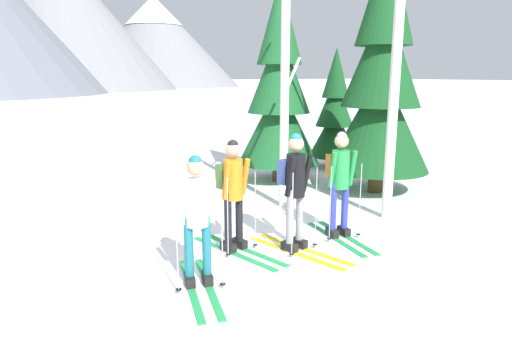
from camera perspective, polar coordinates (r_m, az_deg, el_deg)
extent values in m
plane|color=white|center=(6.86, 0.14, -9.20)|extent=(400.00, 400.00, 0.00)
cube|color=green|center=(5.88, -5.86, -13.11)|extent=(0.58, 1.67, 0.02)
cube|color=green|center=(5.85, -8.04, -13.31)|extent=(0.58, 1.67, 0.02)
cube|color=black|center=(5.94, -6.04, -12.09)|extent=(0.18, 0.28, 0.12)
cylinder|color=#1E6B7A|center=(5.77, -6.14, -8.21)|extent=(0.11, 0.11, 0.78)
cube|color=black|center=(5.91, -8.19, -12.28)|extent=(0.18, 0.28, 0.12)
cylinder|color=#1E6B7A|center=(5.74, -8.33, -8.38)|extent=(0.11, 0.11, 0.78)
cylinder|color=white|center=(5.58, -7.40, -2.88)|extent=(0.28, 0.28, 0.59)
sphere|color=tan|center=(5.48, -7.53, 1.47)|extent=(0.21, 0.21, 0.21)
sphere|color=#1E6B7A|center=(5.46, -7.54, 2.12)|extent=(0.16, 0.16, 0.16)
cylinder|color=white|center=(5.54, -5.47, -2.75)|extent=(0.13, 0.21, 0.56)
cylinder|color=white|center=(5.49, -9.17, -3.00)|extent=(0.13, 0.21, 0.56)
cylinder|color=#A5A5AD|center=(5.60, -4.22, -7.99)|extent=(0.02, 0.02, 1.17)
cylinder|color=black|center=(5.81, -4.13, -12.85)|extent=(0.07, 0.07, 0.01)
cylinder|color=#A5A5AD|center=(5.53, -9.77, -8.43)|extent=(0.02, 0.02, 1.17)
cylinder|color=black|center=(5.74, -9.57, -13.34)|extent=(0.07, 0.07, 0.01)
cube|color=#384C99|center=(5.73, -7.65, -2.15)|extent=(0.30, 0.23, 0.36)
cube|color=green|center=(6.99, -1.51, -8.69)|extent=(0.46, 1.77, 0.02)
cube|color=green|center=(6.86, -2.88, -9.15)|extent=(0.46, 1.77, 0.02)
cube|color=black|center=(7.04, -2.08, -7.94)|extent=(0.16, 0.28, 0.12)
cylinder|color=black|center=(6.89, -2.11, -4.55)|extent=(0.11, 0.11, 0.79)
cube|color=black|center=(6.90, -3.44, -8.38)|extent=(0.16, 0.28, 0.12)
cylinder|color=black|center=(6.75, -3.49, -4.93)|extent=(0.11, 0.11, 0.79)
cylinder|color=orange|center=(6.67, -2.85, -0.05)|extent=(0.28, 0.28, 0.59)
sphere|color=tan|center=(6.59, -2.89, 3.66)|extent=(0.21, 0.21, 0.21)
sphere|color=black|center=(6.58, -2.89, 4.21)|extent=(0.16, 0.16, 0.16)
cylinder|color=orange|center=(6.74, -1.36, 0.25)|extent=(0.12, 0.21, 0.57)
cylinder|color=orange|center=(6.51, -3.68, -0.24)|extent=(0.12, 0.21, 0.57)
cylinder|color=#A5A5AD|center=(6.85, -0.10, -3.97)|extent=(0.02, 0.02, 1.19)
cylinder|color=black|center=(7.02, -0.10, -8.14)|extent=(0.07, 0.07, 0.01)
cylinder|color=#A5A5AD|center=(6.50, -3.53, -4.93)|extent=(0.02, 0.02, 1.19)
cylinder|color=black|center=(6.68, -3.46, -9.29)|extent=(0.07, 0.07, 0.01)
cube|color=#4C7238|center=(6.79, -3.80, 0.43)|extent=(0.29, 0.21, 0.36)
cube|color=yellow|center=(7.04, 5.96, -8.61)|extent=(0.47, 1.74, 0.02)
cube|color=yellow|center=(6.88, 4.79, -9.11)|extent=(0.47, 1.74, 0.02)
cube|color=black|center=(7.07, 5.34, -7.88)|extent=(0.16, 0.28, 0.12)
cylinder|color=gray|center=(6.92, 5.42, -4.34)|extent=(0.11, 0.11, 0.83)
cube|color=black|center=(6.91, 4.17, -8.36)|extent=(0.16, 0.28, 0.12)
cylinder|color=gray|center=(6.76, 4.23, -4.74)|extent=(0.11, 0.11, 0.83)
cylinder|color=black|center=(6.68, 4.93, 0.45)|extent=(0.28, 0.28, 0.63)
sphere|color=tan|center=(6.60, 5.01, 4.35)|extent=(0.23, 0.23, 0.23)
sphere|color=#1E6B7A|center=(6.59, 5.02, 4.94)|extent=(0.17, 0.17, 0.17)
cylinder|color=black|center=(6.78, 6.30, 0.75)|extent=(0.12, 0.21, 0.59)
cylinder|color=black|center=(6.51, 4.32, 0.28)|extent=(0.12, 0.21, 0.59)
cylinder|color=#A5A5AD|center=(6.91, 7.44, -3.66)|extent=(0.02, 0.02, 1.25)
cylinder|color=black|center=(7.09, 7.30, -8.05)|extent=(0.07, 0.07, 0.01)
cylinder|color=#A5A5AD|center=(6.51, 4.52, -4.64)|extent=(0.02, 0.02, 1.25)
cylinder|color=black|center=(6.70, 4.44, -9.26)|extent=(0.07, 0.07, 0.01)
cube|color=#384C99|center=(6.79, 3.84, 0.93)|extent=(0.29, 0.21, 0.36)
cube|color=green|center=(7.63, 11.19, -7.05)|extent=(0.40, 1.67, 0.02)
cube|color=green|center=(7.52, 9.77, -7.30)|extent=(0.40, 1.67, 0.02)
cube|color=black|center=(7.69, 10.81, -6.33)|extent=(0.16, 0.28, 0.12)
cylinder|color=#2D389E|center=(7.56, 10.95, -3.14)|extent=(0.11, 0.11, 0.81)
cube|color=black|center=(7.58, 9.40, -6.56)|extent=(0.16, 0.28, 0.12)
cylinder|color=#2D389E|center=(7.44, 9.52, -3.32)|extent=(0.11, 0.11, 0.81)
cylinder|color=#238C42|center=(7.36, 10.43, 1.19)|extent=(0.28, 0.28, 0.61)
sphere|color=tan|center=(7.28, 10.57, 4.64)|extent=(0.22, 0.22, 0.22)
sphere|color=gray|center=(7.27, 10.59, 5.15)|extent=(0.16, 0.16, 0.16)
cylinder|color=#238C42|center=(7.40, 11.86, 1.33)|extent=(0.12, 0.21, 0.58)
cylinder|color=#238C42|center=(7.21, 9.47, 1.13)|extent=(0.12, 0.21, 0.58)
cylinder|color=#A5A5AD|center=(7.48, 12.76, -2.74)|extent=(0.02, 0.02, 1.22)
cylinder|color=black|center=(7.64, 12.55, -6.70)|extent=(0.07, 0.07, 0.01)
cylinder|color=#A5A5AD|center=(7.19, 9.19, -3.20)|extent=(0.02, 0.02, 1.22)
cylinder|color=black|center=(7.36, 9.04, -7.31)|extent=(0.07, 0.07, 0.01)
cube|color=#99661E|center=(7.49, 9.75, 1.66)|extent=(0.29, 0.21, 0.36)
cylinder|color=#51381E|center=(10.56, 14.66, 1.19)|extent=(0.32, 0.32, 1.03)
cone|color=#14471E|center=(10.40, 15.00, 7.09)|extent=(2.21, 2.21, 2.18)
cone|color=#14471E|center=(10.37, 15.45, 14.69)|extent=(1.69, 1.69, 2.18)
cylinder|color=#51381E|center=(13.20, 9.52, 2.83)|extent=(0.20, 0.20, 0.64)
cone|color=#14471E|center=(13.10, 9.63, 5.73)|extent=(1.36, 1.36, 1.35)
cone|color=#14471E|center=(13.03, 9.77, 9.45)|extent=(1.04, 1.04, 1.35)
cone|color=#14471E|center=(13.01, 9.91, 12.87)|extent=(0.74, 0.74, 1.35)
cylinder|color=#51381E|center=(11.31, 2.77, 2.05)|extent=(0.28, 0.28, 0.92)
cone|color=#195628|center=(11.17, 2.82, 6.92)|extent=(1.96, 1.96, 1.93)
cone|color=#195628|center=(11.11, 2.89, 13.19)|extent=(1.50, 1.50, 1.93)
cone|color=#195628|center=(11.18, 2.96, 18.94)|extent=(1.07, 1.07, 1.93)
cylinder|color=silver|center=(8.45, 16.95, 13.33)|extent=(0.18, 0.18, 5.45)
cylinder|color=silver|center=(8.86, 3.59, 11.98)|extent=(0.17, 0.17, 4.89)
cylinder|color=silver|center=(9.19, 4.60, 12.85)|extent=(0.66, 0.44, 0.68)
cone|color=gray|center=(86.42, -23.20, 17.70)|extent=(37.41, 37.41, 22.71)
cone|color=gray|center=(103.45, -12.42, 16.28)|extent=(35.37, 35.37, 18.52)
cone|color=white|center=(104.04, -12.60, 19.70)|extent=(12.12, 12.12, 6.04)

